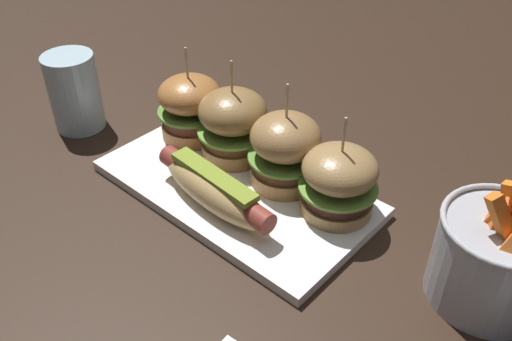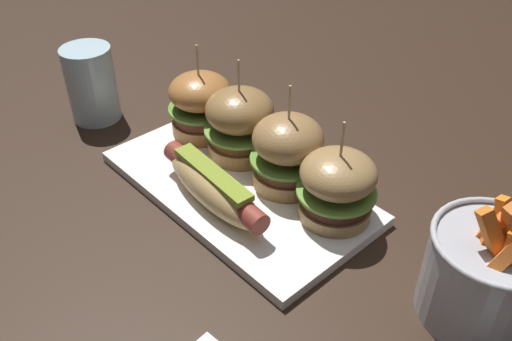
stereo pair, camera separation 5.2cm
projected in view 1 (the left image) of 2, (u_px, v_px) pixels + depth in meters
ground_plane at (236, 192)px, 0.73m from camera, size 3.00×3.00×0.00m
platter_main at (236, 188)px, 0.72m from camera, size 0.37×0.19×0.01m
hot_dog at (214, 189)px, 0.67m from camera, size 0.19×0.06×0.05m
slider_far_left at (190, 107)px, 0.78m from camera, size 0.10×0.10×0.14m
slider_center_left at (233, 124)px, 0.74m from camera, size 0.10×0.10×0.14m
slider_center_right at (285, 150)px, 0.69m from camera, size 0.10×0.10×0.14m
slider_far_right at (339, 181)px, 0.65m from camera, size 0.10×0.10×0.13m
fries_bucket at (495, 258)px, 0.55m from camera, size 0.13×0.13×0.15m
water_glass at (74, 92)px, 0.82m from camera, size 0.08×0.08×0.12m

